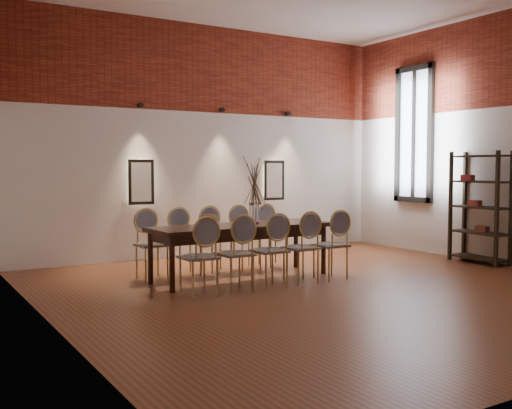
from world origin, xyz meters
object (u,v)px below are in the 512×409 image
shelving_rack (480,207)px  chair_far_d (246,238)px  bowl (209,220)px  chair_near_c (269,251)px  chair_far_b (185,242)px  book (248,223)px  dining_table (241,252)px  chair_near_b (235,254)px  chair_near_e (330,245)px  vase (254,213)px  chair_near_a (199,257)px  chair_far_c (216,240)px  chair_near_d (301,248)px  chair_far_a (152,245)px  chair_far_e (273,235)px

shelving_rack → chair_far_d: bearing=160.1°
chair_far_d → bowl: 1.33m
chair_near_c → chair_far_d: 1.48m
chair_far_b → book: size_ratio=3.62×
dining_table → chair_near_c: chair_near_c is taller
chair_near_b → chair_near_c: same height
chair_near_c → chair_near_e: size_ratio=1.00×
chair_near_c → bowl: size_ratio=3.92×
dining_table → vase: 0.57m
vase → chair_near_a: bearing=-149.0°
chair_far_c → chair_far_d: bearing=180.0°
chair_near_d → vase: size_ratio=3.13×
chair_near_b → chair_near_e: (1.54, 0.05, 0.00)m
chair_near_c → chair_far_b: (-0.56, 1.37, 0.00)m
chair_far_a → chair_far_c: 1.02m
chair_near_e → book: bearing=142.0°
chair_near_b → book: size_ratio=3.62×
chair_near_a → chair_far_c: 1.72m
chair_near_e → chair_near_a: bearing=-180.0°
chair_near_a → bowl: (0.47, 0.66, 0.37)m
chair_near_a → chair_far_a: 1.38m
chair_near_b → chair_near_d: 1.02m
dining_table → vase: (0.22, 0.01, 0.53)m
shelving_rack → bowl: bearing=174.3°
chair_near_b → vase: bearing=43.4°
chair_far_b → dining_table: bearing=126.5°
chair_far_e → chair_near_a: bearing=34.0°
dining_table → chair_far_b: chair_far_b is taller
chair_far_e → vase: vase is taller
chair_far_a → vase: vase is taller
chair_near_e → shelving_rack: bearing=-4.8°
chair_near_e → shelving_rack: shelving_rack is taller
chair_far_a → chair_far_b: (0.51, 0.02, 0.00)m
chair_near_c → bowl: (-0.55, 0.62, 0.37)m
chair_near_e → book: 1.19m
book → shelving_rack: bearing=-12.1°
chair_near_b → chair_far_b: same height
chair_near_b → chair_far_e: bearing=42.0°
chair_near_a → vase: bearing=29.1°
chair_far_b → chair_far_a: bearing=-0.0°
chair_near_b → chair_far_c: bearing=69.7°
chair_far_b → shelving_rack: size_ratio=0.52×
chair_near_d → chair_near_e: (0.51, 0.02, 0.00)m
chair_far_d → shelving_rack: shelving_rack is taller
chair_near_b → chair_far_a: bearing=110.3°
chair_near_c → chair_far_d: same height
chair_near_c → chair_far_c: 1.38m
dining_table → chair_near_a: bearing=-146.0°
chair_far_b → book: bearing=133.0°
chair_near_c → shelving_rack: shelving_rack is taller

